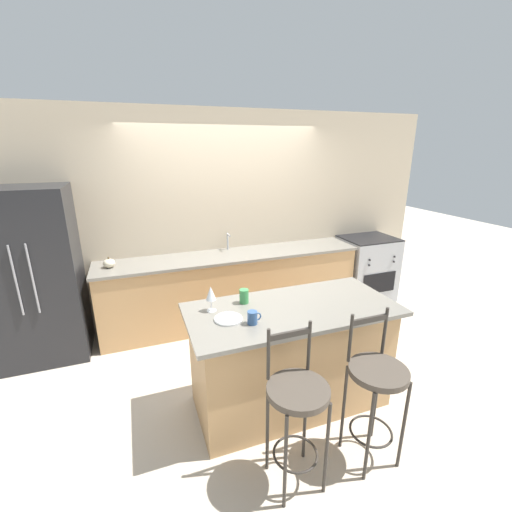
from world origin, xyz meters
The scene contains 14 objects.
ground_plane centered at (0.00, 0.00, 0.00)m, with size 18.00×18.00×0.00m, color beige.
wall_back centered at (0.00, 0.68, 1.35)m, with size 6.00×0.07×2.70m.
back_counter centered at (0.00, 0.37, 0.47)m, with size 3.35×0.66×0.93m.
sink_faucet centered at (0.00, 0.56, 1.07)m, with size 0.02×0.13×0.22m.
kitchen_island centered at (0.03, -1.33, 0.48)m, with size 1.78×0.84×0.96m.
refrigerator centered at (-2.19, 0.31, 0.94)m, with size 0.87×0.72×1.87m.
oven_range centered at (2.10, 0.34, 0.48)m, with size 0.77×0.65×0.96m.
bar_stool_near centered at (-0.28, -2.04, 0.64)m, with size 0.41×0.41×1.15m.
bar_stool_far centered at (0.33, -2.06, 0.64)m, with size 0.41×0.41×1.15m.
dinner_plate centered at (-0.54, -1.35, 0.97)m, with size 0.22×0.22×0.02m.
wine_glass centered at (-0.63, -1.15, 1.11)m, with size 0.08×0.08×0.22m.
coffee_mug centered at (-0.38, -1.47, 1.01)m, with size 0.11×0.08×0.10m.
tumbler_cup centered at (-0.33, -1.10, 1.02)m, with size 0.08×0.08×0.12m.
pumpkin_decoration centered at (-1.46, 0.35, 0.98)m, with size 0.13×0.13×0.12m.
Camera 1 is at (-1.17, -3.67, 2.25)m, focal length 24.00 mm.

